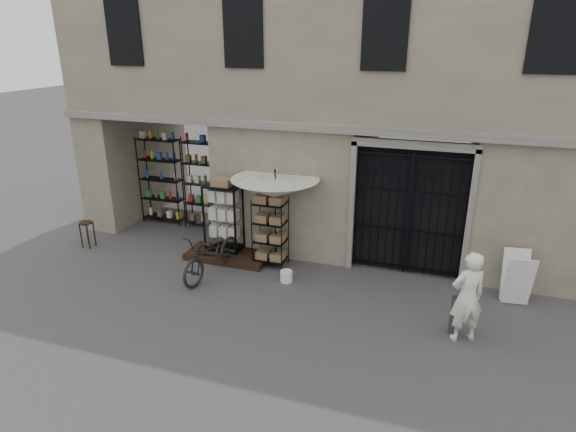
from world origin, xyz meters
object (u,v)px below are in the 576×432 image
(wire_rack, at_px, (270,233))
(bicycle, at_px, (214,275))
(market_umbrella, at_px, (275,183))
(white_bucket, at_px, (286,276))
(easel_sign, at_px, (517,278))
(shopkeeper, at_px, (461,339))
(display_cabinet, at_px, (224,221))
(wooden_stool, at_px, (88,234))
(steel_bollard, at_px, (454,315))

(wire_rack, relative_size, bicycle, 0.82)
(market_umbrella, height_order, white_bucket, market_umbrella)
(white_bucket, relative_size, bicycle, 0.13)
(white_bucket, relative_size, easel_sign, 0.25)
(market_umbrella, height_order, shopkeeper, market_umbrella)
(display_cabinet, relative_size, wire_rack, 1.08)
(wire_rack, xyz_separation_m, wooden_stool, (-4.83, -0.50, -0.45))
(wire_rack, relative_size, white_bucket, 6.17)
(white_bucket, height_order, steel_bollard, steel_bollard)
(wire_rack, xyz_separation_m, bicycle, (-1.05, -0.91, -0.81))
(steel_bollard, bearing_deg, bicycle, 172.59)
(display_cabinet, bearing_deg, easel_sign, -17.07)
(wire_rack, distance_m, easel_sign, 5.30)
(steel_bollard, xyz_separation_m, easel_sign, (1.17, 1.50, 0.19))
(display_cabinet, distance_m, easel_sign, 6.58)
(wire_rack, height_order, white_bucket, wire_rack)
(white_bucket, distance_m, steel_bollard, 3.63)
(market_umbrella, relative_size, shopkeeper, 1.66)
(display_cabinet, relative_size, shopkeeper, 1.04)
(market_umbrella, height_order, wooden_stool, market_umbrella)
(white_bucket, distance_m, easel_sign, 4.73)
(wooden_stool, height_order, shopkeeper, wooden_stool)
(wire_rack, bearing_deg, wooden_stool, 163.18)
(market_umbrella, relative_size, wooden_stool, 4.17)
(steel_bollard, bearing_deg, wire_rack, 158.98)
(bicycle, bearing_deg, steel_bollard, 1.79)
(display_cabinet, height_order, shopkeeper, display_cabinet)
(bicycle, distance_m, shopkeeper, 5.41)
(market_umbrella, bearing_deg, steel_bollard, -21.65)
(display_cabinet, xyz_separation_m, steel_bollard, (5.40, -1.76, -0.51))
(bicycle, height_order, easel_sign, easel_sign)
(white_bucket, bearing_deg, shopkeeper, -15.93)
(display_cabinet, distance_m, wooden_stool, 3.66)
(market_umbrella, relative_size, easel_sign, 2.62)
(display_cabinet, xyz_separation_m, bicycle, (0.22, -1.09, -0.89))
(market_umbrella, relative_size, white_bucket, 10.60)
(bicycle, bearing_deg, wire_rack, 50.08)
(steel_bollard, bearing_deg, shopkeeper, -39.91)
(white_bucket, bearing_deg, display_cabinet, 155.73)
(wooden_stool, bearing_deg, wire_rack, 5.93)
(steel_bollard, bearing_deg, wooden_stool, 173.09)
(easel_sign, bearing_deg, white_bucket, 179.97)
(display_cabinet, height_order, market_umbrella, market_umbrella)
(wire_rack, relative_size, shopkeeper, 0.97)
(easel_sign, bearing_deg, market_umbrella, 171.77)
(white_bucket, height_order, shopkeeper, white_bucket)
(display_cabinet, bearing_deg, wire_rack, -22.68)
(bicycle, xyz_separation_m, shopkeeper, (5.35, -0.82, 0.00))
(bicycle, distance_m, easel_sign, 6.43)
(easel_sign, bearing_deg, display_cabinet, 170.45)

